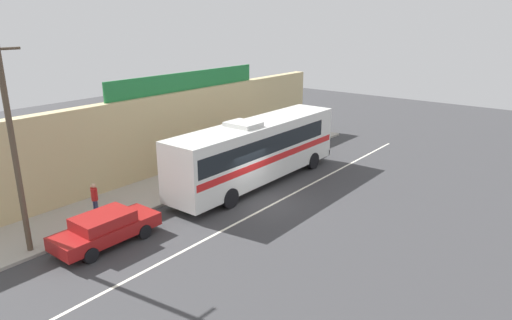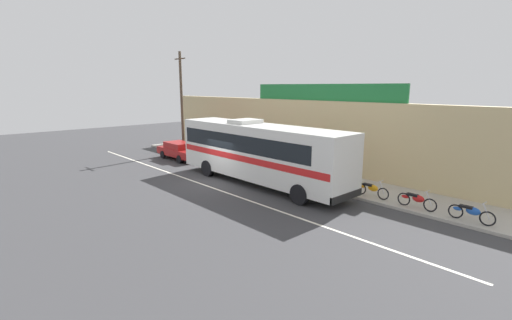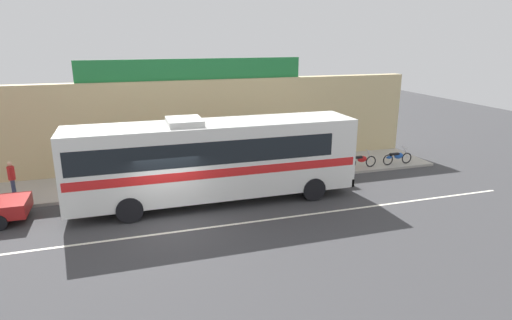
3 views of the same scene
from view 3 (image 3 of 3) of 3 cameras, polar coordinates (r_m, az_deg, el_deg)
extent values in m
plane|color=#3A3A3D|center=(17.20, -11.14, -8.29)|extent=(70.00, 70.00, 0.00)
cube|color=#A8A399|center=(22.02, -12.74, -2.70)|extent=(30.00, 3.60, 0.14)
cube|color=tan|center=(23.49, -13.57, 4.32)|extent=(30.00, 0.70, 4.80)
cube|color=#1E7538|center=(23.36, -8.26, 11.85)|extent=(11.91, 0.12, 1.10)
cube|color=silver|center=(16.48, -10.81, -9.38)|extent=(30.00, 0.14, 0.01)
cube|color=silver|center=(18.48, -5.50, 0.25)|extent=(12.25, 2.46, 3.10)
cube|color=black|center=(18.25, -7.05, 1.79)|extent=(10.78, 2.48, 0.96)
cube|color=red|center=(18.56, -5.47, -0.64)|extent=(12.01, 2.48, 0.36)
cube|color=black|center=(20.46, 11.42, 2.86)|extent=(0.04, 2.22, 1.40)
cube|color=black|center=(20.93, 11.12, -1.99)|extent=(0.12, 2.46, 0.36)
cube|color=silver|center=(17.89, -9.49, 5.08)|extent=(1.40, 1.72, 0.24)
cylinder|color=black|center=(21.14, 5.05, -1.85)|extent=(1.04, 0.32, 1.04)
cylinder|color=black|center=(19.17, 7.65, -3.85)|extent=(1.04, 0.32, 1.04)
cylinder|color=black|center=(19.66, -16.65, -3.90)|extent=(1.04, 0.32, 1.04)
cylinder|color=black|center=(17.52, -16.46, -6.36)|extent=(1.04, 0.32, 1.04)
cylinder|color=black|center=(20.34, -30.05, -5.41)|extent=(0.62, 0.20, 0.62)
torus|color=black|center=(23.15, 10.06, -0.62)|extent=(0.62, 0.06, 0.62)
torus|color=black|center=(22.61, 7.20, -0.91)|extent=(0.62, 0.06, 0.62)
cylinder|color=silver|center=(23.03, 9.92, 0.07)|extent=(0.34, 0.04, 0.65)
cylinder|color=silver|center=(22.90, 9.74, 0.82)|extent=(0.03, 0.56, 0.03)
ellipsoid|color=orange|center=(22.85, 8.81, -0.32)|extent=(0.56, 0.22, 0.34)
cube|color=black|center=(22.69, 8.16, -0.09)|extent=(0.52, 0.20, 0.10)
ellipsoid|color=orange|center=(22.59, 7.35, -0.55)|extent=(0.36, 0.14, 0.16)
torus|color=black|center=(25.50, 19.39, 0.25)|extent=(0.62, 0.06, 0.62)
torus|color=black|center=(24.80, 17.14, 0.02)|extent=(0.62, 0.06, 0.62)
cylinder|color=silver|center=(25.37, 19.31, 0.88)|extent=(0.34, 0.04, 0.65)
cylinder|color=silver|center=(25.24, 19.19, 1.57)|extent=(0.03, 0.56, 0.03)
ellipsoid|color=#1E51B2|center=(25.13, 18.43, 0.54)|extent=(0.56, 0.22, 0.34)
cube|color=black|center=(24.94, 17.94, 0.76)|extent=(0.52, 0.20, 0.10)
ellipsoid|color=#1E51B2|center=(24.80, 17.29, 0.34)|extent=(0.36, 0.14, 0.16)
torus|color=black|center=(24.23, 15.02, -0.18)|extent=(0.62, 0.06, 0.62)
torus|color=black|center=(23.61, 12.50, -0.43)|extent=(0.62, 0.06, 0.62)
cylinder|color=silver|center=(24.11, 14.91, 0.49)|extent=(0.34, 0.04, 0.65)
cylinder|color=silver|center=(23.98, 14.76, 1.20)|extent=(0.03, 0.56, 0.03)
ellipsoid|color=red|center=(23.90, 13.93, 0.12)|extent=(0.56, 0.22, 0.34)
cube|color=black|center=(23.72, 13.37, 0.34)|extent=(0.52, 0.20, 0.10)
ellipsoid|color=red|center=(23.60, 12.65, -0.09)|extent=(0.36, 0.14, 0.16)
cylinder|color=navy|center=(22.01, -29.49, -3.18)|extent=(0.13, 0.13, 0.79)
cylinder|color=navy|center=(21.84, -29.58, -3.33)|extent=(0.13, 0.13, 0.79)
cylinder|color=red|center=(21.73, -29.78, -1.53)|extent=(0.30, 0.30, 0.59)
sphere|color=tan|center=(21.62, -29.94, -0.43)|extent=(0.21, 0.21, 0.21)
cylinder|color=red|center=(21.91, -29.69, -1.31)|extent=(0.08, 0.08, 0.55)
cylinder|color=red|center=(21.54, -29.90, -1.61)|extent=(0.08, 0.08, 0.55)
cylinder|color=brown|center=(22.34, -6.49, -0.83)|extent=(0.13, 0.13, 0.82)
cylinder|color=brown|center=(22.17, -6.40, -0.96)|extent=(0.13, 0.13, 0.82)
cylinder|color=gold|center=(22.05, -6.50, 0.88)|extent=(0.30, 0.30, 0.61)
sphere|color=tan|center=(21.94, -6.54, 2.00)|extent=(0.22, 0.22, 0.22)
cylinder|color=gold|center=(22.24, -6.60, 1.08)|extent=(0.08, 0.08, 0.56)
cylinder|color=gold|center=(21.86, -6.40, 0.82)|extent=(0.08, 0.08, 0.56)
cylinder|color=black|center=(22.23, 1.07, -0.89)|extent=(0.13, 0.13, 0.76)
cylinder|color=black|center=(22.07, 1.22, -1.02)|extent=(0.13, 0.13, 0.76)
cylinder|color=white|center=(21.96, 1.15, 0.70)|extent=(0.30, 0.30, 0.57)
sphere|color=#A37556|center=(21.85, 1.16, 1.76)|extent=(0.21, 0.21, 0.21)
cylinder|color=white|center=(22.14, 0.99, 0.91)|extent=(0.08, 0.08, 0.52)
cylinder|color=white|center=(21.77, 1.32, 0.64)|extent=(0.08, 0.08, 0.52)
camera|label=1|loc=(15.98, -100.78, 4.64)|focal=31.86mm
camera|label=2|loc=(19.13, 62.70, 3.58)|focal=25.13mm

